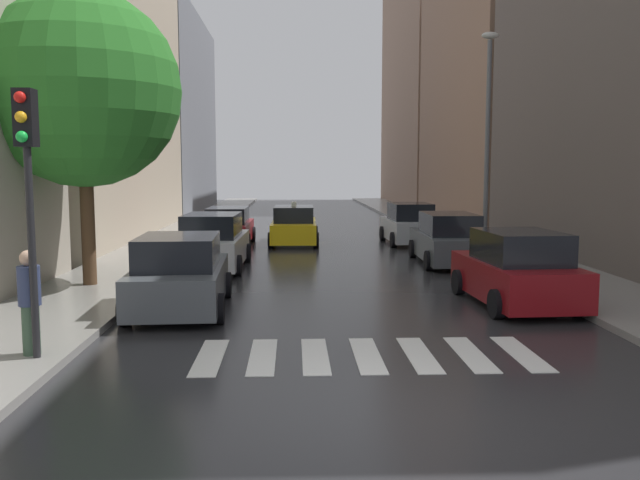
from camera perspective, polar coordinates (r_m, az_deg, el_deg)
name	(u,v)px	position (r m, az deg, el deg)	size (l,w,h in m)	color
ground_plane	(318,234)	(32.34, -0.13, 0.52)	(28.00, 72.00, 0.04)	#262629
sidewalk_left	(187,233)	(32.72, -11.58, 0.63)	(3.00, 72.00, 0.15)	gray
sidewalk_right	(448,232)	(33.22, 11.14, 0.72)	(3.00, 72.00, 0.15)	gray
crosswalk_stripes	(367,355)	(11.45, 4.15, -10.00)	(5.85, 2.20, 0.01)	silver
building_left_mid	(77,85)	(32.22, -20.47, 12.56)	(6.00, 18.89, 13.93)	#B2A38C
building_left_far	(160,115)	(50.33, -13.78, 10.55)	(6.00, 18.00, 14.28)	slate
building_right_mid	(496,95)	(41.51, 15.16, 12.14)	(6.00, 16.64, 15.24)	#8C6B56
building_right_far	(431,62)	(60.38, 9.69, 15.08)	(6.00, 19.94, 25.13)	#8C6B56
parked_car_left_nearest	(180,276)	(15.07, -12.17, -3.07)	(2.28, 4.28, 1.73)	#474C51
parked_car_left_second	(213,243)	(21.17, -9.32, -0.28)	(2.19, 4.56, 1.79)	silver
parked_car_left_third	(228,228)	(27.59, -8.01, 1.09)	(2.06, 4.52, 1.61)	maroon
parked_car_right_nearest	(517,271)	(16.00, 16.83, -2.59)	(2.29, 4.19, 1.77)	maroon
parked_car_right_second	(448,240)	(22.47, 11.10, -0.01)	(2.15, 4.80, 1.73)	#474C51
parked_car_right_third	(409,225)	(28.16, 7.81, 1.32)	(2.13, 4.13, 1.76)	#B2B7BF
taxi_midroad	(294,226)	(27.94, -2.28, 1.23)	(2.15, 4.61, 1.81)	yellow
pedestrian_foreground	(30,300)	(11.74, -24.04, -4.82)	(0.36, 0.36, 1.74)	#38513D
street_tree_left	(83,90)	(18.29, -20.03, 12.23)	(5.05, 5.05, 7.62)	#513823
traffic_light_left_corner	(27,164)	(11.31, -24.22, 6.10)	(0.30, 0.42, 4.30)	black
lamp_post_right	(488,130)	(23.83, 14.43, 9.31)	(0.60, 0.28, 7.74)	#595B60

